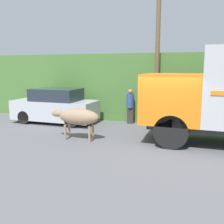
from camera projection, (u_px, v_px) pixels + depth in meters
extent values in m
plane|color=slate|center=(162.00, 144.00, 9.67)|extent=(60.00, 60.00, 0.00)
cube|color=#4C7A38|center=(178.00, 86.00, 14.99)|extent=(32.00, 5.02, 3.50)
cube|color=#C6B793|center=(67.00, 86.00, 16.24)|extent=(4.07, 2.40, 3.32)
cube|color=#4C4742|center=(66.00, 57.00, 15.94)|extent=(4.37, 2.70, 0.16)
cube|color=orange|center=(172.00, 98.00, 9.94)|extent=(2.13, 2.45, 1.79)
cube|color=#232D38|center=(144.00, 88.00, 10.24)|extent=(0.04, 2.08, 0.63)
cylinder|color=black|center=(171.00, 131.00, 9.20)|extent=(1.20, 0.54, 1.20)
ellipsoid|color=#9E7F60|center=(79.00, 117.00, 10.14)|extent=(1.67, 0.64, 0.64)
ellipsoid|color=#9E7F60|center=(57.00, 113.00, 10.43)|extent=(0.48, 0.28, 0.28)
cone|color=#B7AD93|center=(55.00, 110.00, 10.31)|extent=(0.06, 0.06, 0.11)
cone|color=#B7AD93|center=(58.00, 109.00, 10.51)|extent=(0.06, 0.06, 0.11)
cylinder|color=#9E7F60|center=(65.00, 132.00, 10.25)|extent=(0.09, 0.09, 0.60)
cylinder|color=#9E7F60|center=(69.00, 130.00, 10.58)|extent=(0.09, 0.09, 0.60)
cylinder|color=#9E7F60|center=(89.00, 134.00, 9.92)|extent=(0.09, 0.09, 0.60)
cylinder|color=#9E7F60|center=(93.00, 132.00, 10.25)|extent=(0.09, 0.09, 0.60)
cube|color=silver|center=(55.00, 110.00, 13.39)|extent=(4.25, 1.77, 0.97)
cube|color=#232D38|center=(56.00, 94.00, 13.23)|extent=(2.34, 1.63, 0.61)
cylinder|color=black|center=(25.00, 117.00, 13.18)|extent=(0.66, 0.28, 0.66)
cylinder|color=black|center=(72.00, 121.00, 12.34)|extent=(0.66, 0.28, 0.66)
cube|color=#38332D|center=(130.00, 116.00, 13.21)|extent=(0.34, 0.28, 0.81)
cylinder|color=#334C8C|center=(130.00, 101.00, 13.08)|extent=(0.44, 0.44, 0.70)
sphere|color=#A87A56|center=(130.00, 91.00, 13.00)|extent=(0.23, 0.23, 0.23)
cylinder|color=brown|center=(157.00, 55.00, 12.27)|extent=(0.21, 0.21, 6.78)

